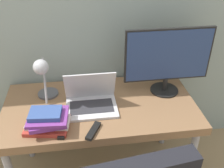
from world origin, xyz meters
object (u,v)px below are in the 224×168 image
Objects in this scene: book_stack at (47,121)px; monitor at (168,58)px; laptop at (91,100)px; desk_lamp at (43,75)px.

monitor is at bearing 20.21° from book_stack.
laptop is at bearing 33.23° from book_stack.
laptop is 0.61m from monitor.
monitor is 2.15× the size of book_stack.
laptop reaches higher than book_stack.
monitor is 0.91m from book_stack.
book_stack is (-0.28, -0.18, 0.01)m from laptop.
monitor is 1.76× the size of desk_lamp.
book_stack is at bearing -84.63° from desk_lamp.
book_stack is at bearing -146.77° from laptop.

